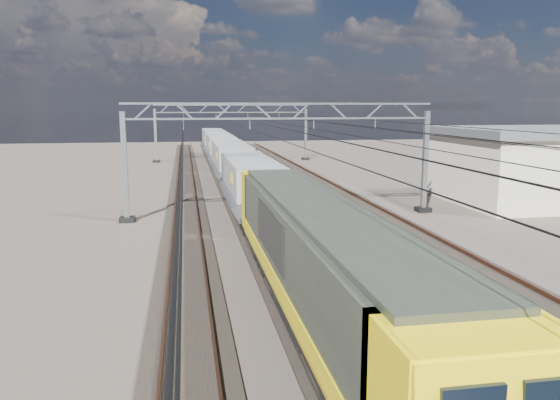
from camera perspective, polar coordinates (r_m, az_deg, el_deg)
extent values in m
plane|color=#29241F|center=(30.72, 1.52, -3.19)|extent=(160.00, 160.00, 0.00)
cube|color=black|center=(30.13, -9.76, -3.47)|extent=(2.60, 140.00, 0.12)
cube|color=#513020|center=(30.11, -11.14, -3.22)|extent=(0.08, 140.00, 0.16)
cube|color=#513020|center=(30.10, -8.40, -3.14)|extent=(0.08, 140.00, 0.16)
cube|color=black|center=(30.39, -2.19, -3.23)|extent=(2.60, 140.00, 0.12)
cube|color=#513020|center=(30.27, -3.54, -2.98)|extent=(0.08, 140.00, 0.16)
cube|color=#513020|center=(30.45, -0.84, -2.88)|extent=(0.08, 140.00, 0.16)
cube|color=black|center=(31.16, 5.13, -2.93)|extent=(2.60, 140.00, 0.12)
cube|color=#513020|center=(30.95, 3.85, -2.70)|extent=(0.08, 140.00, 0.16)
cube|color=#513020|center=(31.31, 6.41, -2.59)|extent=(0.08, 140.00, 0.16)
cube|color=black|center=(32.41, 11.99, -2.61)|extent=(2.60, 140.00, 0.12)
cube|color=#513020|center=(32.12, 10.80, -2.39)|extent=(0.08, 140.00, 0.16)
cube|color=#513020|center=(32.65, 13.17, -2.28)|extent=(0.08, 140.00, 0.16)
cube|color=#939BA1|center=(33.73, -15.91, 3.28)|extent=(0.30, 0.30, 6.60)
cube|color=#939BA1|center=(36.92, 14.92, 3.86)|extent=(0.30, 0.30, 6.60)
cube|color=black|center=(34.21, -15.67, -1.96)|extent=(0.90, 0.90, 0.30)
cube|color=black|center=(37.36, 14.71, -0.95)|extent=(0.90, 0.90, 0.30)
cube|color=#939BA1|center=(33.87, 0.22, 10.04)|extent=(19.30, 0.18, 0.12)
cube|color=#939BA1|center=(33.88, 0.22, 8.52)|extent=(19.30, 0.18, 0.12)
cube|color=#939BA1|center=(33.44, -14.13, 8.98)|extent=(1.03, 0.10, 0.94)
cube|color=#939BA1|center=(33.35, -10.01, 9.12)|extent=(1.03, 0.10, 0.94)
cube|color=#939BA1|center=(33.44, -5.88, 9.22)|extent=(1.03, 0.10, 0.94)
cube|color=#939BA1|center=(33.69, -1.80, 9.27)|extent=(1.03, 0.10, 0.94)
cube|color=#939BA1|center=(34.10, 2.21, 9.27)|extent=(1.03, 0.10, 0.94)
cube|color=#939BA1|center=(34.68, 6.10, 9.23)|extent=(1.03, 0.10, 0.94)
cube|color=#939BA1|center=(35.40, 9.85, 9.16)|extent=(1.03, 0.10, 0.94)
cube|color=#939BA1|center=(36.27, 13.43, 9.05)|extent=(1.03, 0.10, 0.94)
cube|color=#939BA1|center=(33.37, -10.08, 7.79)|extent=(0.06, 0.06, 0.65)
cube|color=#939BA1|center=(33.60, -3.17, 7.94)|extent=(0.06, 0.06, 0.65)
cube|color=#939BA1|center=(34.30, 3.54, 7.97)|extent=(0.06, 0.06, 0.65)
cube|color=#939BA1|center=(35.44, 9.91, 7.90)|extent=(0.06, 0.06, 0.65)
cube|color=#939BA1|center=(69.54, -12.88, 6.56)|extent=(0.30, 0.30, 6.60)
cube|color=#939BA1|center=(71.14, 2.70, 6.85)|extent=(0.30, 0.30, 6.60)
cube|color=black|center=(69.77, -12.78, 3.97)|extent=(0.90, 0.90, 0.30)
cube|color=black|center=(71.36, 2.68, 4.33)|extent=(0.90, 0.90, 0.30)
cube|color=#939BA1|center=(69.60, -5.05, 9.85)|extent=(19.30, 0.18, 0.12)
cube|color=#939BA1|center=(69.61, -5.04, 9.11)|extent=(19.30, 0.18, 0.12)
cube|color=#939BA1|center=(69.39, -11.99, 9.31)|extent=(1.03, 0.10, 0.94)
cube|color=#939BA1|center=(69.35, -10.00, 9.37)|extent=(1.03, 0.10, 0.94)
cube|color=#939BA1|center=(69.39, -8.02, 9.42)|extent=(1.03, 0.10, 0.94)
cube|color=#939BA1|center=(69.51, -6.03, 9.47)|extent=(1.03, 0.10, 0.94)
cube|color=#939BA1|center=(69.72, -4.06, 9.50)|extent=(1.03, 0.10, 0.94)
cube|color=#939BA1|center=(70.00, -2.10, 9.51)|extent=(1.03, 0.10, 0.94)
cube|color=#939BA1|center=(70.36, -0.16, 9.52)|extent=(1.03, 0.10, 0.94)
cube|color=#939BA1|center=(70.80, 1.77, 9.52)|extent=(1.03, 0.10, 0.94)
cube|color=#939BA1|center=(69.36, -10.04, 8.73)|extent=(0.06, 0.06, 0.65)
cube|color=#939BA1|center=(69.47, -6.70, 8.81)|extent=(0.06, 0.06, 0.65)
cube|color=#939BA1|center=(69.81, -3.38, 8.87)|extent=(0.06, 0.06, 0.65)
cube|color=#939BA1|center=(70.38, -0.10, 8.89)|extent=(0.06, 0.06, 0.65)
cylinder|color=black|center=(37.38, -10.05, 7.49)|extent=(0.03, 140.00, 0.03)
cylinder|color=black|center=(37.36, -10.08, 8.25)|extent=(0.03, 140.00, 0.03)
cylinder|color=black|center=(37.58, -3.89, 7.62)|extent=(0.03, 140.00, 0.03)
cylinder|color=black|center=(37.57, -3.90, 8.39)|extent=(0.03, 140.00, 0.03)
cylinder|color=black|center=(38.21, 2.14, 7.67)|extent=(0.03, 140.00, 0.03)
cylinder|color=black|center=(38.19, 2.14, 8.42)|extent=(0.03, 140.00, 0.03)
cylinder|color=black|center=(39.23, 7.91, 7.64)|extent=(0.03, 140.00, 0.03)
cylinder|color=black|center=(39.22, 7.93, 8.37)|extent=(0.03, 140.00, 0.03)
cube|color=black|center=(23.46, 0.12, -5.40)|extent=(2.20, 3.60, 0.60)
cube|color=black|center=(17.26, 3.92, -9.73)|extent=(2.65, 20.00, 0.25)
cube|color=black|center=(17.39, 3.91, -10.91)|extent=(2.20, 4.50, 0.75)
cube|color=#282E26|center=(16.84, 3.98, -5.17)|extent=(2.65, 17.00, 2.60)
cube|color=yellow|center=(16.87, -0.56, -8.66)|extent=(0.04, 17.00, 0.60)
cube|color=yellow|center=(17.49, 8.26, -8.10)|extent=(0.04, 17.00, 0.60)
cube|color=black|center=(17.45, -1.13, -3.43)|extent=(0.05, 5.00, 1.40)
cube|color=black|center=(18.05, 7.42, -3.07)|extent=(0.05, 5.00, 1.40)
cube|color=#282E26|center=(16.55, 4.03, -0.58)|extent=(2.25, 18.00, 0.15)
cube|color=yellow|center=(25.58, -0.89, 0.00)|extent=(2.65, 1.80, 2.60)
cube|color=yellow|center=(26.42, -1.21, 1.41)|extent=(2.60, 0.46, 1.52)
cube|color=black|center=(26.43, -2.42, 1.63)|extent=(0.85, 0.08, 0.75)
cube|color=black|center=(26.59, -0.07, 1.69)|extent=(0.85, 0.08, 0.75)
cylinder|color=black|center=(26.90, -3.07, -2.56)|extent=(0.36, 0.50, 0.36)
cylinder|color=black|center=(27.14, 0.50, -2.44)|extent=(0.36, 0.50, 0.36)
cylinder|color=white|center=(26.71, -2.52, -1.33)|extent=(0.20, 0.08, 0.20)
cylinder|color=white|center=(26.88, 0.02, -1.25)|extent=(0.20, 0.08, 0.20)
cube|color=black|center=(29.90, -2.10, -2.14)|extent=(2.20, 2.60, 0.55)
cube|color=black|center=(38.69, -3.91, 0.57)|extent=(2.20, 2.60, 0.55)
cube|color=black|center=(34.22, -3.13, -0.02)|extent=(2.40, 13.00, 0.20)
cube|color=gray|center=(33.97, -3.16, 2.84)|extent=(2.80, 12.00, 1.80)
cube|color=#45484C|center=(34.05, -4.72, 0.71)|extent=(1.48, 12.00, 1.36)
cube|color=#45484C|center=(34.27, -1.56, 0.80)|extent=(1.48, 12.00, 1.36)
cube|color=yellow|center=(30.86, -5.12, 2.30)|extent=(0.04, 1.20, 0.50)
cube|color=black|center=(43.81, -4.62, 1.64)|extent=(2.20, 2.60, 0.55)
cube|color=black|center=(52.71, -5.53, 2.99)|extent=(2.20, 2.60, 0.55)
cube|color=black|center=(48.21, -5.12, 2.80)|extent=(2.40, 13.00, 0.20)
cube|color=gray|center=(48.03, -5.15, 4.84)|extent=(2.80, 12.00, 1.80)
cube|color=#45484C|center=(48.09, -6.26, 3.33)|extent=(1.48, 12.00, 1.36)
cube|color=#45484C|center=(48.24, -4.01, 3.38)|extent=(1.48, 12.00, 1.36)
cube|color=yellow|center=(44.95, -6.65, 4.60)|extent=(0.04, 1.20, 0.50)
cube|color=black|center=(57.86, -5.93, 3.59)|extent=(2.20, 2.60, 0.55)
cube|color=black|center=(66.80, -6.47, 4.40)|extent=(2.20, 2.60, 0.55)
cube|color=black|center=(62.29, -6.22, 4.35)|extent=(2.40, 13.00, 0.20)
cube|color=gray|center=(62.16, -6.25, 5.93)|extent=(2.80, 12.00, 1.80)
cube|color=#45484C|center=(62.20, -7.11, 4.76)|extent=(1.48, 12.00, 1.36)
cube|color=#45484C|center=(62.32, -5.36, 4.80)|extent=(1.48, 12.00, 1.36)
cube|color=yellow|center=(59.09, -7.45, 5.81)|extent=(0.04, 1.20, 0.50)
cube|color=black|center=(71.97, -6.72, 4.77)|extent=(2.20, 2.60, 0.55)
cube|color=black|center=(80.93, -7.08, 5.31)|extent=(2.20, 2.60, 0.55)
cube|color=black|center=(76.42, -6.92, 5.33)|extent=(2.40, 13.00, 0.20)
cube|color=gray|center=(76.31, -6.94, 6.61)|extent=(2.80, 12.00, 1.80)
cube|color=#45484C|center=(76.34, -7.64, 5.66)|extent=(1.48, 12.00, 1.36)
cube|color=#45484C|center=(76.44, -6.21, 5.69)|extent=(1.48, 12.00, 1.36)
cube|color=yellow|center=(73.25, -7.94, 6.54)|extent=(0.04, 1.20, 0.50)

